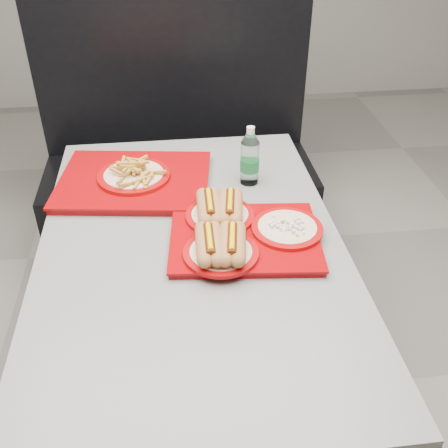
{
  "coord_description": "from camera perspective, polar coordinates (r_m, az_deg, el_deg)",
  "views": [
    {
      "loc": [
        -0.05,
        -1.24,
        1.69
      ],
      "look_at": [
        0.09,
        -0.02,
        0.83
      ],
      "focal_mm": 42.0,
      "sensor_mm": 36.0,
      "label": 1
    }
  ],
  "objects": [
    {
      "name": "tray_far",
      "position": [
        1.85,
        -9.76,
        5.01
      ],
      "size": [
        0.56,
        0.47,
        0.1
      ],
      "rotation": [
        0.0,
        0.0,
        -0.14
      ],
      "color": "#880307",
      "rests_on": "diner_table"
    },
    {
      "name": "water_bottle",
      "position": [
        1.81,
        2.82,
        7.07
      ],
      "size": [
        0.07,
        0.07,
        0.21
      ],
      "rotation": [
        0.0,
        0.0,
        -0.1
      ],
      "color": "silver",
      "rests_on": "diner_table"
    },
    {
      "name": "booth_bench",
      "position": [
        2.67,
        -4.92,
        6.1
      ],
      "size": [
        1.3,
        0.57,
        1.35
      ],
      "color": "black",
      "rests_on": "ground"
    },
    {
      "name": "ground",
      "position": [
        2.1,
        -2.78,
        -18.65
      ],
      "size": [
        6.0,
        6.0,
        0.0
      ],
      "primitive_type": "plane",
      "color": "gray",
      "rests_on": "ground"
    },
    {
      "name": "tray_near",
      "position": [
        1.54,
        1.57,
        -0.84
      ],
      "size": [
        0.47,
        0.4,
        0.1
      ],
      "rotation": [
        0.0,
        0.0,
        -0.1
      ],
      "color": "#880307",
      "rests_on": "diner_table"
    },
    {
      "name": "diner_table",
      "position": [
        1.66,
        -3.35,
        -6.67
      ],
      "size": [
        0.92,
        1.42,
        0.75
      ],
      "color": "black",
      "rests_on": "ground"
    }
  ]
}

